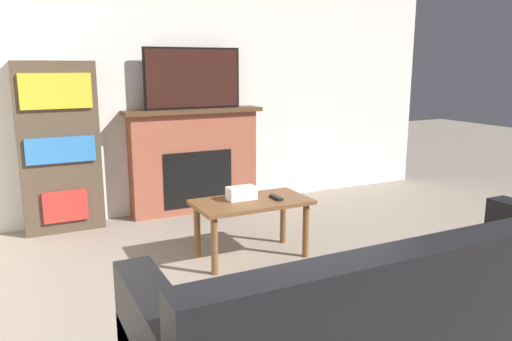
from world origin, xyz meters
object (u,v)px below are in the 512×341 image
(coffee_table, at_px, (252,209))
(fireplace, at_px, (194,160))
(couch, at_px, (409,326))
(bookshelf, at_px, (59,147))
(tv, at_px, (193,78))

(coffee_table, bearing_deg, fireplace, 88.38)
(couch, bearing_deg, coffee_table, 89.11)
(couch, xyz_separation_m, coffee_table, (0.03, 1.73, 0.11))
(fireplace, bearing_deg, bookshelf, -178.94)
(tv, height_order, coffee_table, tv)
(fireplace, distance_m, bookshelf, 1.29)
(tv, relative_size, bookshelf, 0.65)
(tv, distance_m, coffee_table, 1.68)
(tv, bearing_deg, coffee_table, -91.64)
(fireplace, height_order, coffee_table, fireplace)
(bookshelf, bearing_deg, coffee_table, -48.23)
(couch, bearing_deg, tv, 88.77)
(fireplace, distance_m, tv, 0.81)
(fireplace, height_order, tv, tv)
(fireplace, xyz_separation_m, couch, (-0.07, -3.12, -0.25))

